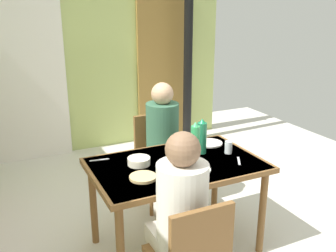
# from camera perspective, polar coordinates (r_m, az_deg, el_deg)

# --- Properties ---
(wall_back) EXTENTS (4.13, 0.10, 2.77)m
(wall_back) POSITION_cam_1_polar(r_m,az_deg,el_deg) (5.00, -14.11, 11.73)
(wall_back) COLOR #B0C16E
(wall_back) RESTS_ON ground_plane
(door_wooden) EXTENTS (0.80, 0.05, 2.00)m
(door_wooden) POSITION_cam_1_polar(r_m,az_deg,el_deg) (5.36, -0.53, 8.48)
(door_wooden) COLOR olive
(door_wooden) RESTS_ON ground_plane
(stove_pipe_column) EXTENTS (0.12, 0.12, 2.77)m
(stove_pipe_column) POSITION_cam_1_polar(r_m,az_deg,el_deg) (5.17, 3.07, 12.42)
(stove_pipe_column) COLOR black
(stove_pipe_column) RESTS_ON ground_plane
(curtain_panel) EXTENTS (0.90, 0.03, 2.33)m
(curtain_panel) POSITION_cam_1_polar(r_m,az_deg,el_deg) (4.84, -20.55, 8.31)
(curtain_panel) COLOR white
(curtain_panel) RESTS_ON ground_plane
(dining_table) EXTENTS (1.29, 0.82, 0.73)m
(dining_table) POSITION_cam_1_polar(r_m,az_deg,el_deg) (2.90, 1.28, -7.05)
(dining_table) COLOR brown
(dining_table) RESTS_ON ground_plane
(chair_far_diner) EXTENTS (0.40, 0.40, 0.87)m
(chair_far_diner) POSITION_cam_1_polar(r_m,az_deg,el_deg) (3.66, -1.62, -4.23)
(chair_far_diner) COLOR brown
(chair_far_diner) RESTS_ON ground_plane
(person_near_diner) EXTENTS (0.30, 0.37, 0.77)m
(person_near_diner) POSITION_cam_1_polar(r_m,az_deg,el_deg) (2.23, 1.99, -11.53)
(person_near_diner) COLOR silver
(person_near_diner) RESTS_ON ground_plane
(person_far_diner) EXTENTS (0.30, 0.37, 0.77)m
(person_far_diner) POSITION_cam_1_polar(r_m,az_deg,el_deg) (3.45, -0.74, -0.63)
(person_far_diner) COLOR #306742
(person_far_diner) RESTS_ON ground_plane
(water_bottle_green_near) EXTENTS (0.08, 0.08, 0.29)m
(water_bottle_green_near) POSITION_cam_1_polar(r_m,az_deg,el_deg) (3.02, 5.12, -1.66)
(water_bottle_green_near) COLOR #207A50
(water_bottle_green_near) RESTS_ON dining_table
(water_bottle_green_far) EXTENTS (0.07, 0.07, 0.31)m
(water_bottle_green_far) POSITION_cam_1_polar(r_m,az_deg,el_deg) (2.87, 4.10, -2.48)
(water_bottle_green_far) COLOR #319F59
(water_bottle_green_far) RESTS_ON dining_table
(serving_bowl_center) EXTENTS (0.17, 0.17, 0.05)m
(serving_bowl_center) POSITION_cam_1_polar(r_m,az_deg,el_deg) (2.84, -4.41, -5.30)
(serving_bowl_center) COLOR white
(serving_bowl_center) RESTS_ON dining_table
(dinner_plate_near_left) EXTENTS (0.22, 0.22, 0.01)m
(dinner_plate_near_left) POSITION_cam_1_polar(r_m,az_deg,el_deg) (2.75, 4.17, -6.57)
(dinner_plate_near_left) COLOR white
(dinner_plate_near_left) RESTS_ON dining_table
(dinner_plate_near_right) EXTENTS (0.22, 0.22, 0.01)m
(dinner_plate_near_right) POSITION_cam_1_polar(r_m,az_deg,el_deg) (3.27, 6.28, -2.58)
(dinner_plate_near_right) COLOR white
(dinner_plate_near_right) RESTS_ON dining_table
(drinking_glass_by_near_diner) EXTENTS (0.06, 0.06, 0.10)m
(drinking_glass_by_near_diner) POSITION_cam_1_polar(r_m,az_deg,el_deg) (3.07, 9.10, -3.18)
(drinking_glass_by_near_diner) COLOR silver
(drinking_glass_by_near_diner) RESTS_ON dining_table
(bread_plate_sliced) EXTENTS (0.19, 0.19, 0.02)m
(bread_plate_sliced) POSITION_cam_1_polar(r_m,az_deg,el_deg) (2.63, -3.78, -7.70)
(bread_plate_sliced) COLOR #DBB77A
(bread_plate_sliced) RESTS_ON dining_table
(cutlery_knife_near) EXTENTS (0.09, 0.14, 0.00)m
(cutlery_knife_near) POSITION_cam_1_polar(r_m,az_deg,el_deg) (2.95, 10.63, -5.19)
(cutlery_knife_near) COLOR silver
(cutlery_knife_near) RESTS_ON dining_table
(cutlery_fork_near) EXTENTS (0.15, 0.04, 0.00)m
(cutlery_fork_near) POSITION_cam_1_polar(r_m,az_deg,el_deg) (2.96, -10.34, -5.06)
(cutlery_fork_near) COLOR silver
(cutlery_fork_near) RESTS_ON dining_table
(cutlery_knife_far) EXTENTS (0.08, 0.14, 0.00)m
(cutlery_knife_far) POSITION_cam_1_polar(r_m,az_deg,el_deg) (2.89, 0.38, -5.32)
(cutlery_knife_far) COLOR silver
(cutlery_knife_far) RESTS_ON dining_table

